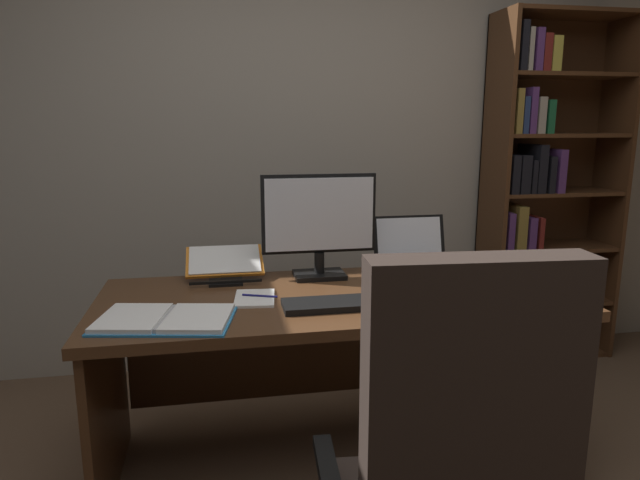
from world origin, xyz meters
TOP-DOWN VIEW (x-y plane):
  - wall_back at (0.00, 1.94)m, footprint 4.68×0.12m
  - desk at (-0.04, 0.88)m, footprint 1.86×0.77m
  - bookshelf at (1.36, 1.70)m, footprint 0.78×0.32m
  - monitor at (-0.06, 1.06)m, footprint 0.50×0.16m
  - laptop at (0.39, 1.07)m, footprint 0.34×0.30m
  - keyboard at (-0.06, 0.65)m, footprint 0.42×0.15m
  - computer_mouse at (0.24, 0.65)m, footprint 0.06×0.10m
  - reading_stand_with_book at (-0.47, 1.11)m, footprint 0.33×0.25m
  - open_binder at (-0.68, 0.60)m, footprint 0.49×0.36m
  - notepad at (-0.36, 0.79)m, footprint 0.17×0.22m
  - pen at (-0.34, 0.79)m, footprint 0.13×0.06m

SIDE VIEW (x-z plane):
  - desk at x=-0.04m, z-range 0.18..0.91m
  - notepad at x=-0.36m, z-range 0.74..0.75m
  - open_binder at x=-0.68m, z-range 0.74..0.76m
  - keyboard at x=-0.06m, z-range 0.74..0.76m
  - pen at x=-0.34m, z-range 0.75..0.76m
  - computer_mouse at x=0.24m, z-range 0.74..0.78m
  - laptop at x=0.39m, z-range 0.67..0.91m
  - reading_stand_with_book at x=-0.47m, z-range 0.74..0.86m
  - bookshelf at x=1.36m, z-range -0.03..1.97m
  - monitor at x=-0.06m, z-range 0.74..1.19m
  - wall_back at x=0.00m, z-range 0.00..2.50m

